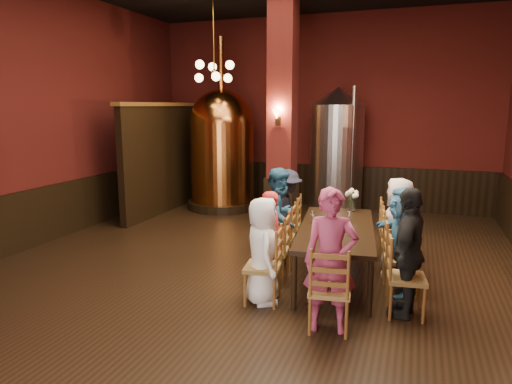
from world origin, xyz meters
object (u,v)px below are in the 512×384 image
(person_0, at_px, (263,251))
(person_1, at_px, (272,237))
(person_2, at_px, (280,218))
(copper_kettle, at_px, (222,148))
(rose_vase, at_px, (352,196))
(steel_vessel, at_px, (337,151))
(dining_table, at_px, (336,231))

(person_0, xyz_separation_m, person_1, (-0.08, 0.66, -0.02))
(person_2, height_order, copper_kettle, copper_kettle)
(person_2, distance_m, copper_kettle, 4.27)
(person_1, relative_size, rose_vase, 3.43)
(person_2, bearing_deg, person_1, -162.20)
(person_0, xyz_separation_m, steel_vessel, (0.02, 5.13, 0.74))
(person_2, bearing_deg, copper_kettle, 46.03)
(person_0, height_order, copper_kettle, copper_kettle)
(copper_kettle, distance_m, steel_vessel, 2.65)
(person_2, xyz_separation_m, steel_vessel, (0.19, 3.81, 0.65))
(copper_kettle, bearing_deg, dining_table, -47.68)
(person_1, distance_m, rose_vase, 1.72)
(person_0, distance_m, person_1, 0.67)
(person_0, distance_m, copper_kettle, 5.48)
(copper_kettle, bearing_deg, person_0, -61.24)
(dining_table, distance_m, rose_vase, 1.06)
(person_0, height_order, person_2, person_2)
(person_2, height_order, rose_vase, person_2)
(dining_table, relative_size, steel_vessel, 0.89)
(dining_table, height_order, person_1, person_1)
(rose_vase, bearing_deg, steel_vessel, 104.17)
(person_1, bearing_deg, rose_vase, -55.45)
(copper_kettle, bearing_deg, rose_vase, -37.89)
(person_0, distance_m, steel_vessel, 5.18)
(dining_table, height_order, steel_vessel, steel_vessel)
(person_2, xyz_separation_m, copper_kettle, (-2.44, 3.43, 0.68))
(rose_vase, bearing_deg, dining_table, -93.52)
(copper_kettle, xyz_separation_m, rose_vase, (3.39, -2.64, -0.44))
(steel_vessel, relative_size, rose_vase, 7.53)
(person_0, relative_size, person_2, 0.88)
(dining_table, distance_m, person_1, 0.91)
(dining_table, xyz_separation_m, rose_vase, (0.06, 1.02, 0.31))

